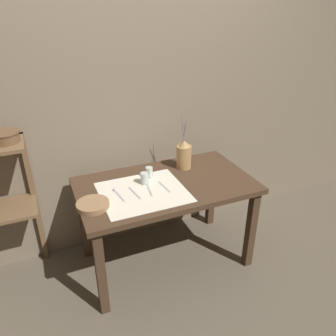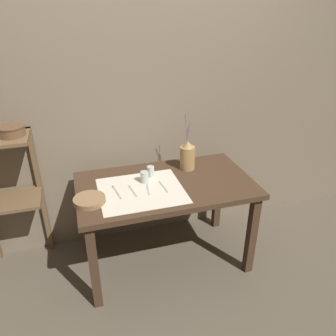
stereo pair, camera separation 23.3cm
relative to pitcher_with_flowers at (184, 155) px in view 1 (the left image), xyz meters
The scene contains 13 objects.
ground_plane 0.87m from the pitcher_with_flowers, 142.28° to the right, with size 12.00×12.00×0.00m, color brown.
stone_wall_back 0.53m from the pitcher_with_flowers, 128.01° to the left, with size 7.00×0.06×2.40m.
wooden_table 0.35m from the pitcher_with_flowers, 142.28° to the right, with size 1.28×0.73×0.71m.
linen_cloth 0.50m from the pitcher_with_flowers, 150.98° to the right, with size 0.58×0.51×0.00m.
pitcher_with_flowers is the anchor object (origin of this frame).
wooden_bowl 0.84m from the pitcher_with_flowers, 159.83° to the right, with size 0.21×0.21×0.04m.
glass_tumbler_near 0.40m from the pitcher_with_flowers, 161.20° to the right, with size 0.06×0.06×0.08m.
glass_tumbler_far 0.32m from the pitcher_with_flowers, behind, with size 0.05×0.05×0.08m.
spoon_inner 0.63m from the pitcher_with_flowers, 164.04° to the right, with size 0.04×0.18×0.02m.
knife_center 0.54m from the pitcher_with_flowers, 154.57° to the right, with size 0.04×0.17×0.00m.
spoon_outer 0.42m from the pitcher_with_flowers, 154.41° to the right, with size 0.04×0.18×0.02m.
fork_inner 0.36m from the pitcher_with_flowers, 138.39° to the right, with size 0.03×0.17×0.00m.
metal_pot_small 1.26m from the pitcher_with_flowers, behind, with size 0.18×0.18×0.07m.
Camera 1 is at (-0.80, -1.92, 1.88)m, focal length 35.00 mm.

